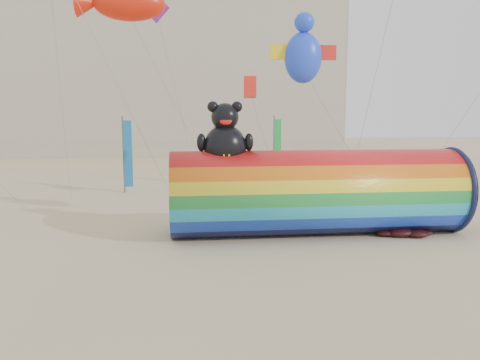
{
  "coord_description": "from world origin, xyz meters",
  "views": [
    {
      "loc": [
        -1.8,
        -19.19,
        5.39
      ],
      "look_at": [
        0.5,
        1.5,
        2.4
      ],
      "focal_mm": 35.0,
      "sensor_mm": 36.0,
      "label": 1
    }
  ],
  "objects": [
    {
      "name": "kite_handler",
      "position": [
        7.14,
        1.28,
        0.91
      ],
      "size": [
        0.71,
        0.51,
        1.83
      ],
      "primitive_type": "imported",
      "rotation": [
        0.0,
        0.0,
        3.25
      ],
      "color": "slate",
      "rests_on": "ground"
    },
    {
      "name": "flying_kites",
      "position": [
        -1.47,
        5.08,
        10.45
      ],
      "size": [
        32.52,
        11.58,
        9.08
      ],
      "color": "blue",
      "rests_on": "ground"
    },
    {
      "name": "festival_banners",
      "position": [
        -0.08,
        15.52,
        2.64
      ],
      "size": [
        11.82,
        4.85,
        5.2
      ],
      "color": "#59595E",
      "rests_on": "ground"
    },
    {
      "name": "windsock_assembly",
      "position": [
        3.86,
        0.9,
        1.98
      ],
      "size": [
        12.97,
        3.95,
        5.98
      ],
      "color": "red",
      "rests_on": "ground"
    },
    {
      "name": "ground",
      "position": [
        0.0,
        0.0,
        0.0
      ],
      "size": [
        160.0,
        160.0,
        0.0
      ],
      "primitive_type": "plane",
      "color": "#CCB58C",
      "rests_on": "ground"
    },
    {
      "name": "fabric_bundle",
      "position": [
        7.61,
        -0.03,
        0.17
      ],
      "size": [
        2.62,
        1.35,
        0.41
      ],
      "color": "#400B0C",
      "rests_on": "ground"
    },
    {
      "name": "hotel_building",
      "position": [
        -12.0,
        45.95,
        10.31
      ],
      "size": [
        60.4,
        15.4,
        20.6
      ],
      "color": "#B7AD99",
      "rests_on": "ground"
    }
  ]
}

